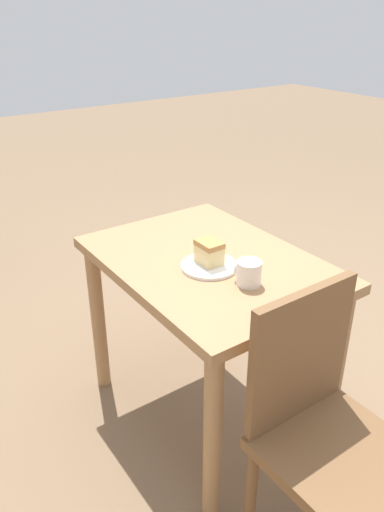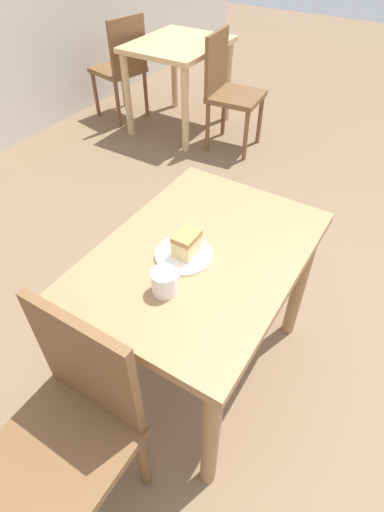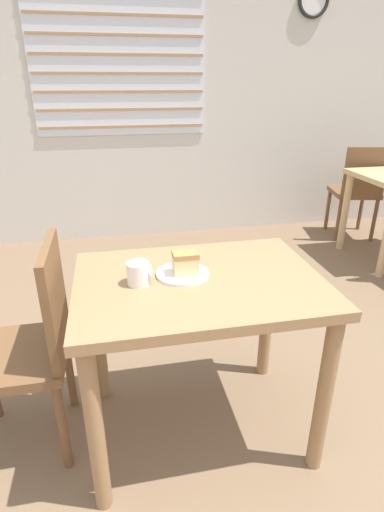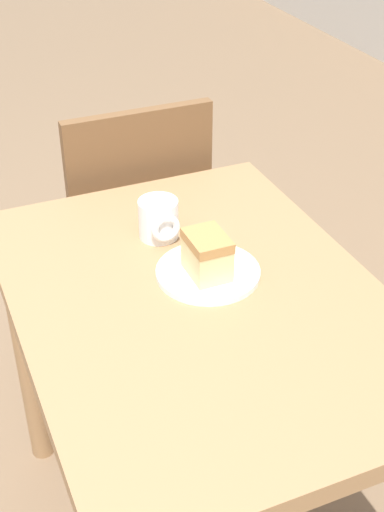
% 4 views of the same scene
% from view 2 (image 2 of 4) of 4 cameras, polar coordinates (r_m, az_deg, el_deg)
% --- Properties ---
extents(ground_plane, '(14.00, 14.00, 0.00)m').
position_cam_2_polar(ground_plane, '(1.89, 14.11, -23.22)').
color(ground_plane, '#7A6047').
extents(dining_table_near, '(0.93, 0.67, 0.74)m').
position_cam_2_polar(dining_table_near, '(1.51, 1.33, -2.80)').
color(dining_table_near, '#9E754C').
rests_on(dining_table_near, ground_plane).
extents(dining_table_far, '(0.83, 0.69, 0.73)m').
position_cam_2_polar(dining_table_far, '(3.75, -1.94, 26.36)').
color(dining_table_far, tan).
rests_on(dining_table_far, ground_plane).
extents(chair_near_window, '(0.40, 0.40, 0.89)m').
position_cam_2_polar(chair_near_window, '(1.38, -16.88, -22.28)').
color(chair_near_window, brown).
rests_on(chair_near_window, ground_plane).
extents(chair_far_corner, '(0.43, 0.43, 0.89)m').
position_cam_2_polar(chair_far_corner, '(3.46, 5.28, 22.69)').
color(chair_far_corner, brown).
rests_on(chair_far_corner, ground_plane).
extents(chair_far_opposite, '(0.47, 0.47, 0.89)m').
position_cam_2_polar(chair_far_opposite, '(4.01, -9.99, 25.23)').
color(chair_far_opposite, brown).
rests_on(chair_far_opposite, ground_plane).
extents(plate, '(0.20, 0.20, 0.01)m').
position_cam_2_polar(plate, '(1.40, -1.20, 0.19)').
color(plate, white).
rests_on(plate, dining_table_near).
extents(cake_slice, '(0.09, 0.07, 0.08)m').
position_cam_2_polar(cake_slice, '(1.37, -0.77, 1.81)').
color(cake_slice, '#E5CC89').
rests_on(cake_slice, plate).
extents(coffee_mug, '(0.09, 0.08, 0.08)m').
position_cam_2_polar(coffee_mug, '(1.26, -3.86, -3.64)').
color(coffee_mug, white).
rests_on(coffee_mug, dining_table_near).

